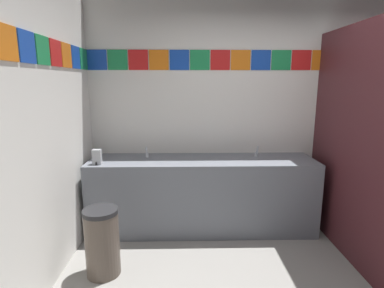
# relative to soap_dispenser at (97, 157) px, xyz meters

# --- Properties ---
(wall_back) EXTENTS (4.27, 0.09, 2.88)m
(wall_back) POSITION_rel_soap_dispenser_xyz_m (1.94, 0.53, 0.52)
(wall_back) COLOR white
(wall_back) RESTS_ON ground_plane
(vanity_counter) EXTENTS (2.55, 0.61, 0.84)m
(vanity_counter) POSITION_rel_soap_dispenser_xyz_m (1.13, 0.19, -0.49)
(vanity_counter) COLOR slate
(vanity_counter) RESTS_ON ground_plane
(faucet_left) EXTENTS (0.04, 0.10, 0.14)m
(faucet_left) POSITION_rel_soap_dispenser_xyz_m (0.50, 0.28, -0.03)
(faucet_left) COLOR silver
(faucet_left) RESTS_ON vanity_counter
(faucet_right) EXTENTS (0.04, 0.10, 0.14)m
(faucet_right) POSITION_rel_soap_dispenser_xyz_m (1.77, 0.28, -0.03)
(faucet_right) COLOR silver
(faucet_right) RESTS_ON vanity_counter
(soap_dispenser) EXTENTS (0.09, 0.09, 0.16)m
(soap_dispenser) POSITION_rel_soap_dispenser_xyz_m (0.00, 0.00, 0.00)
(soap_dispenser) COLOR #B7BABF
(soap_dispenser) RESTS_ON vanity_counter
(stall_divider) EXTENTS (0.92, 1.55, 2.24)m
(stall_divider) POSITION_rel_soap_dispenser_xyz_m (2.70, -0.55, 0.20)
(stall_divider) COLOR #471E23
(stall_divider) RESTS_ON ground_plane
(toilet) EXTENTS (0.39, 0.49, 0.74)m
(toilet) POSITION_rel_soap_dispenser_xyz_m (3.17, 0.08, -0.62)
(toilet) COLOR white
(toilet) RESTS_ON ground_plane
(trash_bin) EXTENTS (0.31, 0.31, 0.62)m
(trash_bin) POSITION_rel_soap_dispenser_xyz_m (0.20, -0.67, -0.61)
(trash_bin) COLOR brown
(trash_bin) RESTS_ON ground_plane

